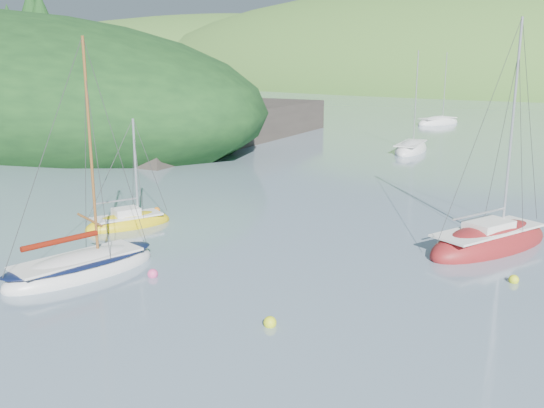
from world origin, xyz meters
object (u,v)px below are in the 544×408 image
Objects in this scene: distant_sloop_a at (411,150)px; distant_sloop_c at (438,123)px; sloop_red at (489,243)px; sailboat_yellow at (128,223)px; daysailer_white at (81,268)px.

distant_sloop_a is 1.00× the size of distant_sloop_c.
sloop_red is at bearing -45.83° from distant_sloop_c.
distant_sloop_a reaches higher than sailboat_yellow.
distant_sloop_a is 25.66m from distant_sloop_c.
distant_sloop_c is at bearing 114.67° from sailboat_yellow.
sloop_red is at bearing 43.72° from sailboat_yellow.
daysailer_white is 1.01× the size of distant_sloop_a.
daysailer_white is 0.90× the size of sloop_red.
daysailer_white reaches higher than sailboat_yellow.
daysailer_white is 7.34m from sailboat_yellow.
distant_sloop_a is (0.68, 33.65, 0.01)m from sailboat_yellow.
daysailer_white is 1.01× the size of distant_sloop_c.
daysailer_white is 1.65× the size of sailboat_yellow.
sloop_red is at bearing 55.25° from daysailer_white.
sloop_red is (12.44, 14.04, -0.01)m from daysailer_white.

